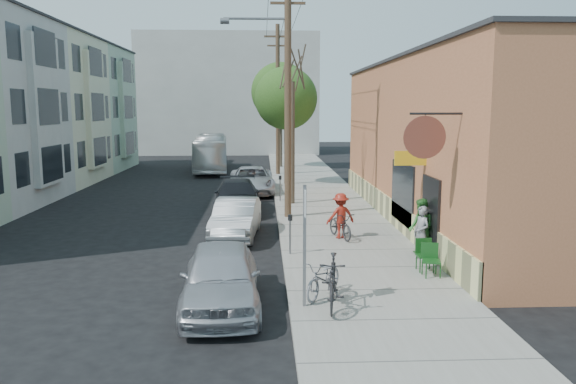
{
  "coord_description": "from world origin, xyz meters",
  "views": [
    {
      "loc": [
        1.43,
        -17.38,
        4.64
      ],
      "look_at": [
        2.36,
        3.54,
        1.5
      ],
      "focal_mm": 35.0,
      "sensor_mm": 36.0,
      "label": 1
    }
  ],
  "objects_px": {
    "parking_meter_far": "(280,184)",
    "parked_bike_b": "(324,278)",
    "bus": "(211,153)",
    "sign_post": "(305,234)",
    "tree_leafy_mid": "(286,99)",
    "patio_chair_b": "(431,261)",
    "parking_meter_near": "(290,228)",
    "car_1": "(236,219)",
    "patron_grey": "(421,233)",
    "car_3": "(252,180)",
    "car_2": "(237,196)",
    "utility_pole_near": "(286,89)",
    "parked_bike_a": "(333,282)",
    "patio_chair_a": "(425,255)",
    "car_0": "(221,277)",
    "cyclist": "(341,216)",
    "tree_bare": "(292,143)",
    "patron_green": "(421,228)",
    "tree_leafy_far": "(281,92)"
  },
  "relations": [
    {
      "from": "sign_post",
      "to": "parking_meter_far",
      "type": "relative_size",
      "value": 2.26
    },
    {
      "from": "cyclist",
      "to": "patron_green",
      "type": "bearing_deg",
      "value": 112.53
    },
    {
      "from": "tree_leafy_mid",
      "to": "cyclist",
      "type": "distance_m",
      "value": 14.9
    },
    {
      "from": "tree_leafy_mid",
      "to": "patio_chair_b",
      "type": "relative_size",
      "value": 7.83
    },
    {
      "from": "patron_grey",
      "to": "parked_bike_a",
      "type": "bearing_deg",
      "value": -60.35
    },
    {
      "from": "parking_meter_near",
      "to": "parking_meter_far",
      "type": "relative_size",
      "value": 1.0
    },
    {
      "from": "cyclist",
      "to": "sign_post",
      "type": "bearing_deg",
      "value": 58.8
    },
    {
      "from": "utility_pole_near",
      "to": "patron_grey",
      "type": "distance_m",
      "value": 9.03
    },
    {
      "from": "tree_leafy_mid",
      "to": "car_1",
      "type": "height_order",
      "value": "tree_leafy_mid"
    },
    {
      "from": "car_3",
      "to": "tree_bare",
      "type": "bearing_deg",
      "value": -66.69
    },
    {
      "from": "tree_bare",
      "to": "tree_leafy_mid",
      "type": "relative_size",
      "value": 0.83
    },
    {
      "from": "cyclist",
      "to": "tree_bare",
      "type": "bearing_deg",
      "value": -96.43
    },
    {
      "from": "cyclist",
      "to": "patio_chair_b",
      "type": "bearing_deg",
      "value": 95.01
    },
    {
      "from": "parked_bike_b",
      "to": "parked_bike_a",
      "type": "bearing_deg",
      "value": -49.42
    },
    {
      "from": "bus",
      "to": "sign_post",
      "type": "bearing_deg",
      "value": -84.55
    },
    {
      "from": "utility_pole_near",
      "to": "car_0",
      "type": "bearing_deg",
      "value": -100.74
    },
    {
      "from": "parking_meter_near",
      "to": "tree_leafy_far",
      "type": "distance_m",
      "value": 26.78
    },
    {
      "from": "cyclist",
      "to": "parking_meter_far",
      "type": "bearing_deg",
      "value": -93.43
    },
    {
      "from": "bus",
      "to": "tree_leafy_mid",
      "type": "bearing_deg",
      "value": -62.31
    },
    {
      "from": "tree_bare",
      "to": "parked_bike_a",
      "type": "height_order",
      "value": "tree_bare"
    },
    {
      "from": "patron_grey",
      "to": "bus",
      "type": "xyz_separation_m",
      "value": [
        -8.54,
        25.69,
        0.38
      ]
    },
    {
      "from": "tree_leafy_mid",
      "to": "patio_chair_a",
      "type": "distance_m",
      "value": 19.12
    },
    {
      "from": "parked_bike_a",
      "to": "car_3",
      "type": "height_order",
      "value": "car_3"
    },
    {
      "from": "cyclist",
      "to": "car_3",
      "type": "height_order",
      "value": "cyclist"
    },
    {
      "from": "parking_meter_far",
      "to": "car_3",
      "type": "distance_m",
      "value": 3.85
    },
    {
      "from": "parked_bike_a",
      "to": "car_0",
      "type": "xyz_separation_m",
      "value": [
        -2.56,
        0.47,
        0.01
      ]
    },
    {
      "from": "car_2",
      "to": "parked_bike_b",
      "type": "bearing_deg",
      "value": -79.86
    },
    {
      "from": "tree_bare",
      "to": "car_3",
      "type": "relative_size",
      "value": 1.1
    },
    {
      "from": "patron_green",
      "to": "cyclist",
      "type": "height_order",
      "value": "patron_green"
    },
    {
      "from": "patio_chair_b",
      "to": "car_1",
      "type": "height_order",
      "value": "car_1"
    },
    {
      "from": "sign_post",
      "to": "patio_chair_a",
      "type": "relative_size",
      "value": 3.18
    },
    {
      "from": "sign_post",
      "to": "parking_meter_far",
      "type": "xyz_separation_m",
      "value": [
        -0.1,
        14.66,
        -0.85
      ]
    },
    {
      "from": "patio_chair_b",
      "to": "car_1",
      "type": "xyz_separation_m",
      "value": [
        -5.49,
        5.51,
        0.1
      ]
    },
    {
      "from": "patio_chair_a",
      "to": "car_0",
      "type": "height_order",
      "value": "car_0"
    },
    {
      "from": "parking_meter_near",
      "to": "parking_meter_far",
      "type": "distance_m",
      "value": 10.04
    },
    {
      "from": "car_0",
      "to": "car_1",
      "type": "xyz_separation_m",
      "value": [
        0.01,
        7.25,
        -0.06
      ]
    },
    {
      "from": "parking_meter_near",
      "to": "tree_leafy_mid",
      "type": "bearing_deg",
      "value": 88.07
    },
    {
      "from": "car_2",
      "to": "cyclist",
      "type": "bearing_deg",
      "value": -59.26
    },
    {
      "from": "parking_meter_near",
      "to": "patron_green",
      "type": "height_order",
      "value": "patron_green"
    },
    {
      "from": "car_1",
      "to": "sign_post",
      "type": "bearing_deg",
      "value": -71.3
    },
    {
      "from": "parking_meter_near",
      "to": "patron_grey",
      "type": "xyz_separation_m",
      "value": [
        3.87,
        -0.83,
        -0.02
      ]
    },
    {
      "from": "parking_meter_far",
      "to": "car_0",
      "type": "height_order",
      "value": "car_0"
    },
    {
      "from": "patron_grey",
      "to": "car_3",
      "type": "distance_m",
      "value": 15.38
    },
    {
      "from": "car_1",
      "to": "car_3",
      "type": "height_order",
      "value": "car_3"
    },
    {
      "from": "sign_post",
      "to": "parking_meter_near",
      "type": "relative_size",
      "value": 2.26
    },
    {
      "from": "patio_chair_b",
      "to": "car_1",
      "type": "relative_size",
      "value": 0.21
    },
    {
      "from": "patio_chair_b",
      "to": "car_2",
      "type": "height_order",
      "value": "car_2"
    },
    {
      "from": "parked_bike_b",
      "to": "cyclist",
      "type": "bearing_deg",
      "value": 110.2
    },
    {
      "from": "patron_grey",
      "to": "car_1",
      "type": "bearing_deg",
      "value": -145.51
    },
    {
      "from": "parking_meter_far",
      "to": "parked_bike_b",
      "type": "xyz_separation_m",
      "value": [
        0.62,
        -14.01,
        -0.38
      ]
    }
  ]
}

